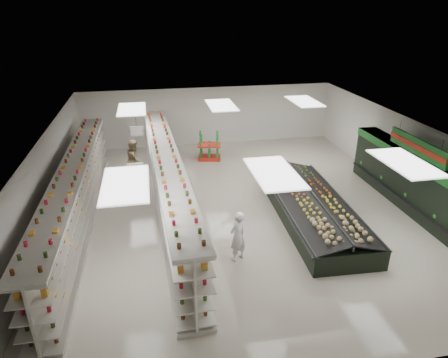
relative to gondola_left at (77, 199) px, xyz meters
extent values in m
plane|color=beige|center=(6.04, 0.15, -1.02)|extent=(16.00, 16.00, 0.00)
cube|color=white|center=(6.04, 0.15, 2.18)|extent=(14.00, 16.00, 0.02)
cube|color=white|center=(6.04, 8.15, 0.58)|extent=(14.00, 0.02, 3.20)
cube|color=white|center=(6.04, -7.85, 0.58)|extent=(14.00, 0.02, 3.20)
cube|color=white|center=(-0.96, 0.15, 0.58)|extent=(0.02, 16.00, 3.20)
cube|color=white|center=(13.04, 0.15, 0.58)|extent=(0.02, 16.00, 3.20)
cube|color=black|center=(12.59, -1.35, 0.08)|extent=(0.80, 8.00, 2.20)
cube|color=#1C6C25|center=(12.57, -1.35, 1.03)|extent=(0.85, 8.00, 0.30)
cube|color=black|center=(12.34, -1.35, -0.47)|extent=(0.55, 7.80, 0.15)
cube|color=silver|center=(12.44, -1.35, 0.33)|extent=(0.45, 7.70, 0.03)
cube|color=silver|center=(12.44, -1.35, 0.63)|extent=(0.45, 7.70, 0.03)
cube|color=white|center=(2.24, -1.85, 1.73)|extent=(0.50, 0.06, 0.40)
cube|color=red|center=(2.24, -1.85, 1.73)|extent=(0.52, 0.02, 0.12)
cylinder|color=black|center=(2.24, -1.85, 2.03)|extent=(0.01, 0.01, 0.50)
cube|color=white|center=(2.24, 2.15, 1.73)|extent=(0.50, 0.06, 0.40)
cube|color=red|center=(2.24, 2.15, 1.73)|extent=(0.52, 0.02, 0.12)
cylinder|color=black|center=(2.24, 2.15, 2.03)|extent=(0.01, 0.01, 0.50)
cube|color=#1C6C25|center=(12.29, -1.35, 1.63)|extent=(0.10, 3.20, 0.60)
cube|color=red|center=(12.23, -1.35, 1.63)|extent=(0.03, 3.20, 0.18)
cylinder|color=black|center=(12.29, -2.55, 2.03)|extent=(0.01, 0.01, 0.50)
cylinder|color=black|center=(12.29, -0.15, 2.03)|extent=(0.01, 0.01, 0.50)
cube|color=beige|center=(0.00, 0.00, -0.95)|extent=(1.01, 12.78, 0.13)
cube|color=beige|center=(0.00, 0.00, 0.05)|extent=(0.11, 12.77, 2.13)
cube|color=beige|center=(0.00, 0.00, 1.16)|extent=(1.01, 12.78, 0.09)
cube|color=silver|center=(-0.24, 0.00, -0.82)|extent=(0.52, 12.67, 0.03)
cube|color=silver|center=(-0.24, 0.00, -0.36)|extent=(0.52, 12.67, 0.03)
cube|color=silver|center=(-0.24, 0.00, 0.11)|extent=(0.52, 12.67, 0.03)
cube|color=silver|center=(-0.24, 0.00, 0.57)|extent=(0.52, 12.67, 0.03)
cube|color=silver|center=(-0.24, 0.00, 1.04)|extent=(0.52, 12.67, 0.03)
cube|color=silver|center=(0.24, 0.00, -0.82)|extent=(0.52, 12.67, 0.03)
cube|color=silver|center=(0.24, 0.00, -0.36)|extent=(0.52, 12.67, 0.03)
cube|color=silver|center=(0.24, 0.00, 0.11)|extent=(0.52, 12.67, 0.03)
cube|color=silver|center=(0.24, 0.00, 0.57)|extent=(0.52, 12.67, 0.03)
cube|color=silver|center=(0.24, 0.00, 1.04)|extent=(0.52, 12.67, 0.03)
cube|color=beige|center=(3.27, 0.43, -0.95)|extent=(1.52, 13.29, 0.13)
cube|color=beige|center=(3.27, 0.43, 0.09)|extent=(0.59, 13.25, 2.21)
cube|color=beige|center=(3.27, 0.43, 1.24)|extent=(1.52, 13.29, 0.09)
cube|color=silver|center=(3.01, 0.42, -0.82)|extent=(1.00, 13.16, 0.03)
cube|color=silver|center=(3.01, 0.42, -0.33)|extent=(1.00, 13.16, 0.03)
cube|color=silver|center=(3.01, 0.42, 0.15)|extent=(1.00, 13.16, 0.03)
cube|color=silver|center=(3.01, 0.42, 0.63)|extent=(1.00, 13.16, 0.03)
cube|color=silver|center=(3.01, 0.42, 1.12)|extent=(1.00, 13.16, 0.03)
cube|color=silver|center=(3.52, 0.44, -0.82)|extent=(1.00, 13.16, 0.03)
cube|color=silver|center=(3.52, 0.44, -0.33)|extent=(1.00, 13.16, 0.03)
cube|color=silver|center=(3.52, 0.44, 0.15)|extent=(1.00, 13.16, 0.03)
cube|color=silver|center=(3.52, 0.44, 0.63)|extent=(1.00, 13.16, 0.03)
cube|color=silver|center=(3.52, 0.44, 1.12)|extent=(1.00, 13.16, 0.03)
cube|color=black|center=(8.49, -1.23, -0.67)|extent=(2.64, 6.97, 0.69)
cube|color=#262626|center=(7.35, -1.19, -0.31)|extent=(0.35, 6.87, 0.06)
cube|color=#262626|center=(9.63, -1.28, -0.31)|extent=(0.35, 6.87, 0.06)
cube|color=black|center=(7.88, -1.21, -0.21)|extent=(1.55, 6.82, 0.35)
cube|color=black|center=(9.10, -1.26, -0.21)|extent=(1.55, 6.82, 0.35)
cube|color=#262626|center=(8.49, -1.23, -0.11)|extent=(0.33, 6.77, 0.25)
cube|color=red|center=(5.66, 5.58, -0.92)|extent=(1.24, 0.95, 0.19)
cube|color=red|center=(5.66, 5.58, -0.23)|extent=(1.30, 1.01, 0.09)
imported|color=white|center=(5.18, -3.26, -0.17)|extent=(0.74, 0.67, 1.70)
imported|color=#987E5D|center=(1.97, 3.83, -0.09)|extent=(0.69, 0.98, 1.86)
camera|label=1|loc=(2.79, -13.52, 6.45)|focal=32.00mm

